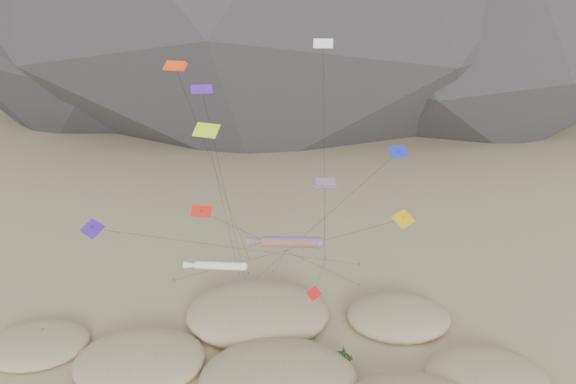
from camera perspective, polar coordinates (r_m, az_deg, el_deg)
name	(u,v)px	position (r m, az deg, el deg)	size (l,w,h in m)	color
dunes	(261,375)	(53.62, -2.74, -18.12)	(53.38, 36.47, 3.67)	#CCB789
dune_grass	(255,375)	(53.54, -3.40, -18.03)	(42.69, 26.71, 1.55)	black
kite_stakes	(279,273)	(70.78, -0.94, -8.27)	(23.52, 7.04, 0.30)	#3F2D1E
rainbow_tube_kite	(287,242)	(50.83, -0.06, -5.10)	(7.02, 18.79, 13.02)	#D65B16
white_tube_kite	(217,266)	(49.81, -7.25, -7.43)	(5.76, 20.66, 11.58)	silver
orange_parafoil	(177,70)	(56.17, -11.25, 12.06)	(7.60, 12.10, 27.18)	#FF480D
multi_parafoil	(325,185)	(50.63, 3.81, 0.72)	(3.10, 16.06, 17.76)	red
delta_kites	(260,179)	(51.83, -2.87, 1.29)	(29.69, 22.26, 29.38)	#F2AF0C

